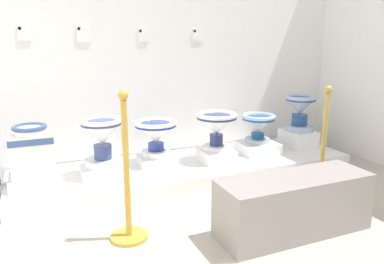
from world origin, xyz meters
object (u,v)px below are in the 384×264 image
Objects in this scene: plinth_block_leftmost at (216,155)px; museum_bench at (294,205)px; antique_toilet_tall_cobalt at (258,124)px; info_placard_first at (24,33)px; antique_toilet_squat_floral at (156,133)px; info_placard_second at (84,34)px; plinth_block_squat_floral at (156,159)px; plinth_block_rightmost at (104,170)px; stanchion_post_near_left at (128,196)px; stanchion_post_near_right at (322,165)px; info_placard_fourth at (198,35)px; antique_toilet_slender_white at (32,149)px; plinth_block_tall_cobalt at (257,147)px; antique_toilet_broad_patterned at (300,109)px; antique_toilet_leftmost at (217,124)px; plinth_block_broad_patterned at (298,139)px; plinth_block_slender_white at (35,180)px; antique_toilet_rightmost at (102,136)px; info_placard_third at (144,35)px.

plinth_block_leftmost is 0.30× the size of museum_bench.
info_placard_first is at bearing 168.40° from antique_toilet_tall_cobalt.
info_placard_second is (-0.55, 0.37, 0.91)m from antique_toilet_squat_floral.
plinth_block_squat_floral is 0.59m from plinth_block_leftmost.
stanchion_post_near_left reaches higher than plinth_block_rightmost.
museum_bench is at bearing -146.02° from stanchion_post_near_right.
antique_toilet_tall_cobalt is at bearing -41.93° from info_placard_fourth.
antique_toilet_slender_white is 0.39× the size of museum_bench.
info_placard_first is (-1.63, 0.53, 1.17)m from plinth_block_leftmost.
plinth_block_squat_floral is 0.92× the size of plinth_block_tall_cobalt.
antique_toilet_squat_floral reaches higher than plinth_block_squat_floral.
stanchion_post_near_right is at bearing -71.08° from info_placard_fourth.
antique_toilet_broad_patterned reaches higher than plinth_block_rightmost.
antique_toilet_leftmost reaches higher than plinth_block_tall_cobalt.
stanchion_post_near_left is at bearing -155.15° from plinth_block_broad_patterned.
stanchion_post_near_left is at bearing -116.87° from antique_toilet_squat_floral.
antique_toilet_squat_floral is 1.06× the size of plinth_block_tall_cobalt.
stanchion_post_near_right is (0.52, -0.89, 0.11)m from plinth_block_leftmost.
museum_bench is (-0.59, -1.36, 0.02)m from plinth_block_tall_cobalt.
antique_toilet_squat_floral is at bearing 7.69° from plinth_block_slender_white.
antique_toilet_broad_patterned is at bearing 1.88° from plinth_block_slender_white.
antique_toilet_leftmost is at bearing -14.94° from plinth_block_squat_floral.
antique_toilet_rightmost reaches higher than museum_bench.
info_placard_fourth reaches higher than museum_bench.
info_placard_second is (-2.20, 0.43, 0.79)m from antique_toilet_broad_patterned.
antique_toilet_rightmost is 1.04× the size of antique_toilet_squat_floral.
antique_toilet_broad_patterned is 1.86m from info_placard_third.
antique_toilet_rightmost is at bearing -137.50° from info_placard_third.
plinth_block_broad_patterned is (2.74, 0.09, -0.22)m from antique_toilet_slender_white.
museum_bench is (1.07, -1.81, -1.14)m from info_placard_second.
stanchion_post_near_right is at bearing -40.66° from info_placard_second.
plinth_block_squat_floral is 1.01× the size of plinth_block_broad_patterned.
plinth_block_slender_white is 2.06m from museum_bench.
antique_toilet_leftmost is (1.66, -0.00, 0.06)m from antique_toilet_slender_white.
info_placard_fourth reaches higher than plinth_block_rightmost.
antique_toilet_tall_cobalt is at bearing 89.48° from stanchion_post_near_right.
antique_toilet_squat_floral is 0.64m from plinth_block_leftmost.
stanchion_post_near_left is at bearing -148.66° from plinth_block_tall_cobalt.
plinth_block_broad_patterned is (0.54, 0.01, 0.04)m from plinth_block_tall_cobalt.
plinth_block_rightmost is at bearing 63.43° from antique_toilet_rightmost.
antique_toilet_leftmost is 1.08m from antique_toilet_broad_patterned.
stanchion_post_near_right is 0.71m from museum_bench.
info_placard_second is (-1.12, 0.53, 1.16)m from plinth_block_leftmost.
museum_bench is at bearing -59.50° from info_placard_second.
antique_toilet_squat_floral reaches higher than museum_bench.
stanchion_post_near_right is at bearing -22.23° from plinth_block_slender_white.
info_placard_fourth is (-1.04, 0.43, 1.13)m from plinth_block_broad_patterned.
plinth_block_slender_white is at bearing -93.80° from info_placard_first.
antique_toilet_rightmost is 0.40× the size of museum_bench.
antique_toilet_slender_white is 1.10m from antique_toilet_squat_floral.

